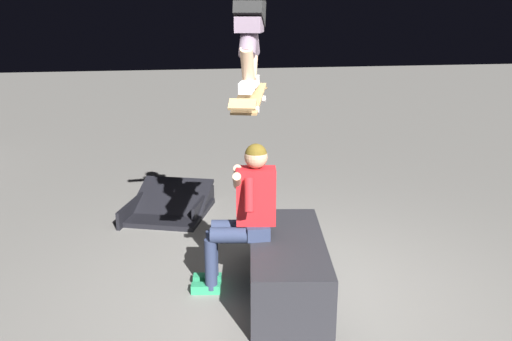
% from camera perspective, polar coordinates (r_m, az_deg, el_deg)
% --- Properties ---
extents(ground_plane, '(40.00, 40.00, 0.00)m').
position_cam_1_polar(ground_plane, '(4.90, 3.02, -13.31)').
color(ground_plane, gray).
extents(ledge_box_main, '(1.62, 0.89, 0.51)m').
position_cam_1_polar(ledge_box_main, '(4.89, 3.27, -10.01)').
color(ledge_box_main, '#28282D').
rests_on(ledge_box_main, ground).
extents(person_sitting_on_ledge, '(0.60, 0.78, 1.35)m').
position_cam_1_polar(person_sitting_on_ledge, '(4.77, -1.30, -4.13)').
color(person_sitting_on_ledge, '#2D3856').
rests_on(person_sitting_on_ledge, ground).
extents(skateboard, '(1.03, 0.47, 0.15)m').
position_cam_1_polar(skateboard, '(4.41, -0.67, 7.58)').
color(skateboard, '#AD8451').
extents(skater_airborne, '(0.64, 0.87, 1.12)m').
position_cam_1_polar(skater_airborne, '(4.42, -0.61, 16.53)').
color(skater_airborne, white).
extents(kicker_ramp, '(1.28, 1.21, 0.44)m').
position_cam_1_polar(kicker_ramp, '(6.85, -9.11, -3.99)').
color(kicker_ramp, black).
rests_on(kicker_ramp, ground).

